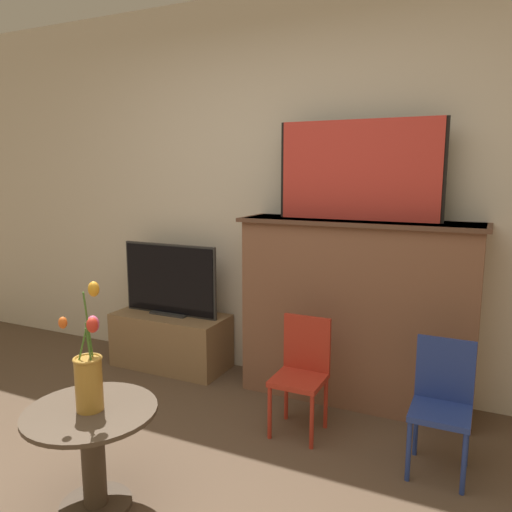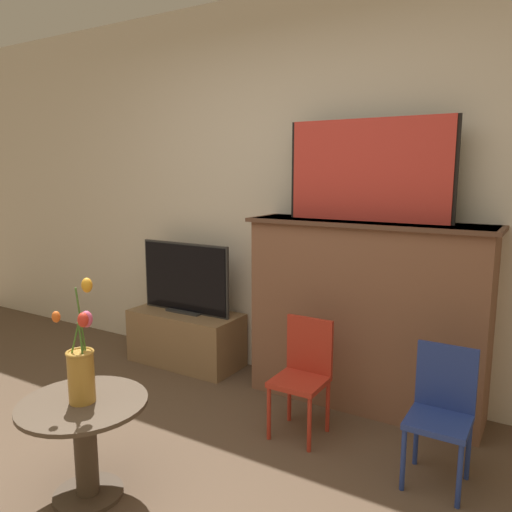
{
  "view_description": "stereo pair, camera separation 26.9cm",
  "coord_description": "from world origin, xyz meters",
  "px_view_note": "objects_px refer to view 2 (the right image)",
  "views": [
    {
      "loc": [
        1.24,
        -1.17,
        1.5
      ],
      "look_at": [
        0.1,
        1.23,
        1.04
      ],
      "focal_mm": 35.0,
      "sensor_mm": 36.0,
      "label": 1
    },
    {
      "loc": [
        1.48,
        -1.04,
        1.5
      ],
      "look_at": [
        0.1,
        1.23,
        1.04
      ],
      "focal_mm": 35.0,
      "sensor_mm": 36.0,
      "label": 2
    }
  ],
  "objects_px": {
    "tv_monitor": "(185,279)",
    "chair_blue": "(441,407)",
    "painting": "(368,170)",
    "vase_tulips": "(81,365)",
    "chair_red": "(304,370)"
  },
  "relations": [
    {
      "from": "tv_monitor",
      "to": "chair_blue",
      "type": "xyz_separation_m",
      "value": [
        2.01,
        -0.55,
        -0.3
      ]
    },
    {
      "from": "painting",
      "to": "chair_blue",
      "type": "bearing_deg",
      "value": -44.17
    },
    {
      "from": "tv_monitor",
      "to": "vase_tulips",
      "type": "height_order",
      "value": "vase_tulips"
    },
    {
      "from": "painting",
      "to": "tv_monitor",
      "type": "relative_size",
      "value": 1.29
    },
    {
      "from": "chair_blue",
      "to": "chair_red",
      "type": "bearing_deg",
      "value": 174.91
    },
    {
      "from": "tv_monitor",
      "to": "painting",
      "type": "bearing_deg",
      "value": 1.83
    },
    {
      "from": "tv_monitor",
      "to": "chair_blue",
      "type": "bearing_deg",
      "value": -15.18
    },
    {
      "from": "painting",
      "to": "chair_red",
      "type": "height_order",
      "value": "painting"
    },
    {
      "from": "tv_monitor",
      "to": "chair_red",
      "type": "xyz_separation_m",
      "value": [
        1.24,
        -0.48,
        -0.3
      ]
    },
    {
      "from": "painting",
      "to": "chair_red",
      "type": "distance_m",
      "value": 1.25
    },
    {
      "from": "painting",
      "to": "tv_monitor",
      "type": "bearing_deg",
      "value": -178.17
    },
    {
      "from": "painting",
      "to": "tv_monitor",
      "type": "distance_m",
      "value": 1.63
    },
    {
      "from": "painting",
      "to": "tv_monitor",
      "type": "xyz_separation_m",
      "value": [
        -1.4,
        -0.04,
        -0.82
      ]
    },
    {
      "from": "tv_monitor",
      "to": "chair_red",
      "type": "height_order",
      "value": "tv_monitor"
    },
    {
      "from": "tv_monitor",
      "to": "chair_red",
      "type": "bearing_deg",
      "value": -21.0
    }
  ]
}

